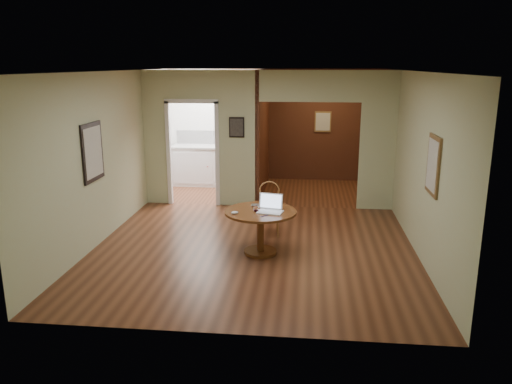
# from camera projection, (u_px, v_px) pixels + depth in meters

# --- Properties ---
(floor) EXTENTS (5.00, 5.00, 0.00)m
(floor) POSITION_uv_depth(u_px,v_px,m) (253.00, 250.00, 7.76)
(floor) COLOR #472414
(floor) RESTS_ON ground
(room_shell) EXTENTS (5.20, 7.50, 5.00)m
(room_shell) POSITION_uv_depth(u_px,v_px,m) (247.00, 139.00, 10.47)
(room_shell) COLOR silver
(room_shell) RESTS_ON ground
(dining_table) EXTENTS (1.08, 1.08, 0.68)m
(dining_table) POSITION_uv_depth(u_px,v_px,m) (260.00, 222.00, 7.52)
(dining_table) COLOR brown
(dining_table) RESTS_ON ground
(chair) EXTENTS (0.42, 0.42, 0.90)m
(chair) POSITION_uv_depth(u_px,v_px,m) (269.00, 205.00, 8.39)
(chair) COLOR #A16E39
(chair) RESTS_ON ground
(open_laptop) EXTENTS (0.41, 0.38, 0.26)m
(open_laptop) POSITION_uv_depth(u_px,v_px,m) (270.00, 207.00, 7.43)
(open_laptop) COLOR white
(open_laptop) RESTS_ON dining_table
(closed_laptop) EXTENTS (0.32, 0.22, 0.02)m
(closed_laptop) POSITION_uv_depth(u_px,v_px,m) (261.00, 206.00, 7.66)
(closed_laptop) COLOR #A9A9AE
(closed_laptop) RESTS_ON dining_table
(mouse) EXTENTS (0.12, 0.09, 0.04)m
(mouse) POSITION_uv_depth(u_px,v_px,m) (235.00, 213.00, 7.30)
(mouse) COLOR white
(mouse) RESTS_ON dining_table
(wine_glass) EXTENTS (0.09, 0.09, 0.10)m
(wine_glass) POSITION_uv_depth(u_px,v_px,m) (256.00, 209.00, 7.40)
(wine_glass) COLOR white
(wine_glass) RESTS_ON dining_table
(pen) EXTENTS (0.10, 0.10, 0.01)m
(pen) POSITION_uv_depth(u_px,v_px,m) (264.00, 216.00, 7.21)
(pen) COLOR #0C1159
(pen) RESTS_ON dining_table
(kitchen_cabinet) EXTENTS (2.06, 0.60, 0.94)m
(kitchen_cabinet) POSITION_uv_depth(u_px,v_px,m) (216.00, 165.00, 11.83)
(kitchen_cabinet) COLOR white
(kitchen_cabinet) RESTS_ON ground
(grocery_bag) EXTENTS (0.34, 0.30, 0.32)m
(grocery_bag) POSITION_uv_depth(u_px,v_px,m) (235.00, 140.00, 11.62)
(grocery_bag) COLOR beige
(grocery_bag) RESTS_ON kitchen_cabinet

